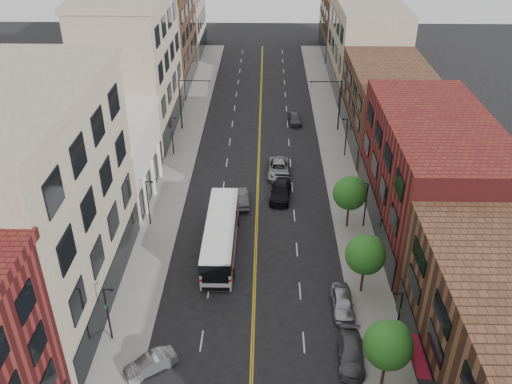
# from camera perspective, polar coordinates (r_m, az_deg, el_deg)

# --- Properties ---
(sidewalk_left) EXTENTS (4.00, 110.00, 0.15)m
(sidewalk_left) POSITION_cam_1_polar(r_m,az_deg,el_deg) (66.35, -8.44, 2.00)
(sidewalk_left) COLOR gray
(sidewalk_left) RESTS_ON ground
(sidewalk_right) EXTENTS (4.00, 110.00, 0.15)m
(sidewalk_right) POSITION_cam_1_polar(r_m,az_deg,el_deg) (66.09, 8.94, 1.83)
(sidewalk_right) COLOR gray
(sidewalk_right) RESTS_ON ground
(bldg_l_tanoffice) EXTENTS (10.00, 22.00, 18.00)m
(bldg_l_tanoffice) POSITION_cam_1_polar(r_m,az_deg,el_deg) (45.62, -22.11, -1.56)
(bldg_l_tanoffice) COLOR gray
(bldg_l_tanoffice) RESTS_ON ground
(bldg_l_white) EXTENTS (10.00, 14.00, 8.00)m
(bldg_l_white) POSITION_cam_1_polar(r_m,az_deg,el_deg) (62.68, -15.58, 3.39)
(bldg_l_white) COLOR silver
(bldg_l_white) RESTS_ON ground
(bldg_l_far_a) EXTENTS (10.00, 20.00, 18.00)m
(bldg_l_far_a) POSITION_cam_1_polar(r_m,az_deg,el_deg) (76.00, -12.84, 12.71)
(bldg_l_far_a) COLOR gray
(bldg_l_far_a) RESTS_ON ground
(bldg_l_far_b) EXTENTS (10.00, 20.00, 15.00)m
(bldg_l_far_b) POSITION_cam_1_polar(r_m,az_deg,el_deg) (95.17, -10.10, 15.66)
(bldg_l_far_b) COLOR #543321
(bldg_l_far_b) RESTS_ON ground
(bldg_l_far_c) EXTENTS (10.00, 16.00, 20.00)m
(bldg_l_far_c) POSITION_cam_1_polar(r_m,az_deg,el_deg) (111.88, -8.56, 19.35)
(bldg_l_far_c) COLOR gray
(bldg_l_far_c) RESTS_ON ground
(bldg_r_mid) EXTENTS (10.00, 22.00, 12.00)m
(bldg_r_mid) POSITION_cam_1_polar(r_m,az_deg,el_deg) (55.37, 17.94, 1.53)
(bldg_r_mid) COLOR maroon
(bldg_r_mid) RESTS_ON ground
(bldg_r_far_a) EXTENTS (10.00, 20.00, 10.00)m
(bldg_r_far_a) POSITION_cam_1_polar(r_m,az_deg,el_deg) (74.18, 13.78, 8.84)
(bldg_r_far_a) COLOR #543321
(bldg_r_far_a) RESTS_ON ground
(bldg_r_far_b) EXTENTS (10.00, 22.00, 14.00)m
(bldg_r_far_b) POSITION_cam_1_polar(r_m,az_deg,el_deg) (93.09, 11.46, 14.87)
(bldg_r_far_b) COLOR gray
(bldg_r_far_b) RESTS_ON ground
(bldg_r_far_c) EXTENTS (10.00, 18.00, 11.00)m
(bldg_r_far_c) POSITION_cam_1_polar(r_m,az_deg,el_deg) (112.58, 9.77, 16.97)
(bldg_r_far_c) COLOR #543321
(bldg_r_far_c) RESTS_ON ground
(tree_r_1) EXTENTS (3.40, 3.40, 5.59)m
(tree_r_1) POSITION_cam_1_polar(r_m,az_deg,el_deg) (39.12, 13.86, -15.23)
(tree_r_1) COLOR black
(tree_r_1) RESTS_ON sidewalk_right
(tree_r_2) EXTENTS (3.40, 3.40, 5.59)m
(tree_r_2) POSITION_cam_1_polar(r_m,az_deg,el_deg) (46.45, 11.55, -6.36)
(tree_r_2) COLOR black
(tree_r_2) RESTS_ON sidewalk_right
(tree_r_3) EXTENTS (3.40, 3.40, 5.59)m
(tree_r_3) POSITION_cam_1_polar(r_m,az_deg,el_deg) (54.63, 9.95, -0.01)
(tree_r_3) COLOR black
(tree_r_3) RESTS_ON sidewalk_right
(lamp_l_1) EXTENTS (0.81, 0.55, 5.05)m
(lamp_l_1) POSITION_cam_1_polar(r_m,az_deg,el_deg) (43.42, -15.32, -12.03)
(lamp_l_1) COLOR black
(lamp_l_1) RESTS_ON sidewalk_left
(lamp_l_2) EXTENTS (0.81, 0.55, 5.05)m
(lamp_l_2) POSITION_cam_1_polar(r_m,az_deg,el_deg) (55.77, -11.27, -0.86)
(lamp_l_2) COLOR black
(lamp_l_2) RESTS_ON sidewalk_left
(lamp_l_3) EXTENTS (0.81, 0.55, 5.05)m
(lamp_l_3) POSITION_cam_1_polar(r_m,az_deg,el_deg) (69.62, -8.79, 6.08)
(lamp_l_3) COLOR black
(lamp_l_3) RESTS_ON sidewalk_left
(lamp_r_1) EXTENTS (0.81, 0.55, 5.05)m
(lamp_r_1) POSITION_cam_1_polar(r_m,az_deg,el_deg) (42.98, 14.75, -12.45)
(lamp_r_1) COLOR black
(lamp_r_1) RESTS_ON sidewalk_right
(lamp_r_2) EXTENTS (0.81, 0.55, 5.05)m
(lamp_r_2) POSITION_cam_1_polar(r_m,az_deg,el_deg) (55.43, 11.45, -1.09)
(lamp_r_2) COLOR black
(lamp_r_2) RESTS_ON sidewalk_right
(lamp_r_3) EXTENTS (0.81, 0.55, 5.05)m
(lamp_r_3) POSITION_cam_1_polar(r_m,az_deg,el_deg) (69.35, 9.44, 5.92)
(lamp_r_3) COLOR black
(lamp_r_3) RESTS_ON sidewalk_right
(signal_mast_left) EXTENTS (4.49, 0.18, 7.20)m
(signal_mast_left) POSITION_cam_1_polar(r_m,az_deg,el_deg) (76.14, -7.46, 9.76)
(signal_mast_left) COLOR black
(signal_mast_left) RESTS_ON sidewalk_left
(signal_mast_right) EXTENTS (4.49, 0.18, 7.20)m
(signal_mast_right) POSITION_cam_1_polar(r_m,az_deg,el_deg) (75.91, 8.29, 9.63)
(signal_mast_right) COLOR black
(signal_mast_right) RESTS_ON sidewalk_right
(city_bus) EXTENTS (3.07, 12.64, 3.25)m
(city_bus) POSITION_cam_1_polar(r_m,az_deg,el_deg) (51.80, -3.73, -4.41)
(city_bus) COLOR silver
(city_bus) RESTS_ON ground
(car_angle_b) EXTENTS (3.97, 3.30, 1.28)m
(car_angle_b) POSITION_cam_1_polar(r_m,az_deg,el_deg) (42.26, -11.04, -17.31)
(car_angle_b) COLOR #9EA2A6
(car_angle_b) RESTS_ON ground
(car_parked_mid) EXTENTS (2.25, 4.86, 1.38)m
(car_parked_mid) POSITION_cam_1_polar(r_m,az_deg,el_deg) (42.72, 9.97, -16.39)
(car_parked_mid) COLOR #4C4D51
(car_parked_mid) RESTS_ON ground
(car_parked_far) EXTENTS (1.81, 4.47, 1.52)m
(car_parked_far) POSITION_cam_1_polar(r_m,az_deg,el_deg) (46.50, 9.10, -11.41)
(car_parked_far) COLOR #A1A3A9
(car_parked_far) RESTS_ON ground
(car_lane_behind) EXTENTS (2.04, 4.61, 1.47)m
(car_lane_behind) POSITION_cam_1_polar(r_m,az_deg,el_deg) (59.37, -1.61, -0.63)
(car_lane_behind) COLOR #49494D
(car_lane_behind) RESTS_ON ground
(car_lane_a) EXTENTS (2.79, 5.60, 1.56)m
(car_lane_a) POSITION_cam_1_polar(r_m,az_deg,el_deg) (60.52, 2.62, 0.06)
(car_lane_a) COLOR black
(car_lane_a) RESTS_ON ground
(car_lane_b) EXTENTS (2.66, 5.64, 1.56)m
(car_lane_b) POSITION_cam_1_polar(r_m,az_deg,el_deg) (65.20, 2.41, 2.48)
(car_lane_b) COLOR #95989C
(car_lane_b) RESTS_ON ground
(car_lane_c) EXTENTS (1.99, 4.25, 1.41)m
(car_lane_c) POSITION_cam_1_polar(r_m,az_deg,el_deg) (79.20, 4.09, 7.72)
(car_lane_c) COLOR #424247
(car_lane_c) RESTS_ON ground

